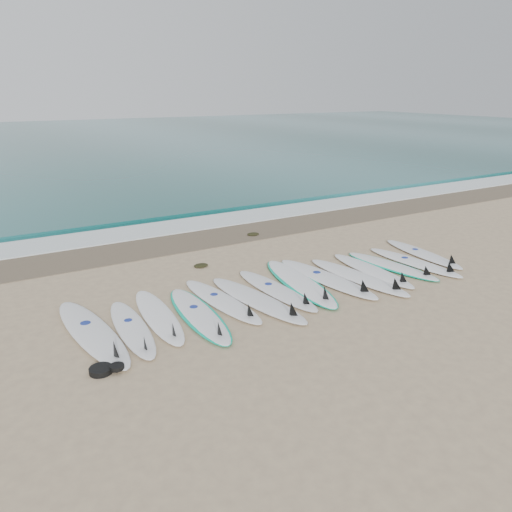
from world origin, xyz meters
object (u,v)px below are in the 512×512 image
surfboard_0 (93,333)px  surfboard_13 (424,254)px  surfboard_7 (300,283)px  leash_coil (104,369)px

surfboard_0 → surfboard_13: bearing=-4.6°
surfboard_7 → leash_coil: (-4.21, -1.28, -0.00)m
surfboard_7 → surfboard_13: bearing=8.7°
surfboard_7 → leash_coil: size_ratio=6.32×
surfboard_0 → surfboard_13: (7.65, 0.14, -0.01)m
surfboard_0 → leash_coil: 1.16m
surfboard_7 → leash_coil: surfboard_7 is taller
surfboard_7 → surfboard_13: surfboard_7 is taller
surfboard_7 → leash_coil: bearing=-154.5°
surfboard_0 → surfboard_13: surfboard_0 is taller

